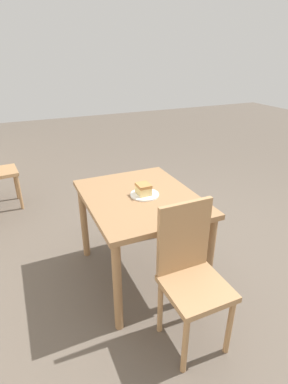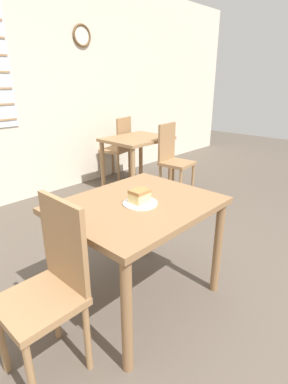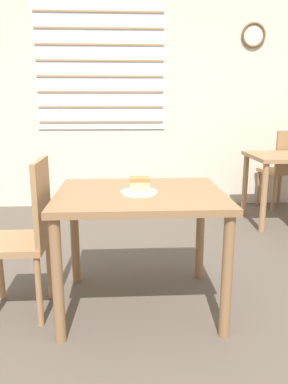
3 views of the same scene
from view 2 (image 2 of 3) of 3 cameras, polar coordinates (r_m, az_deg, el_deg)
name	(u,v)px [view 2 (image 2 of 3)]	position (r m, az deg, el deg)	size (l,w,h in m)	color
ground_plane	(205,346)	(2.04, 11.47, -26.77)	(14.00, 14.00, 0.00)	brown
dining_table_near	(137,218)	(1.97, -1.26, -4.92)	(1.00, 0.82, 0.75)	olive
dining_table_far	(137,147)	(4.19, -1.32, 8.62)	(0.87, 0.69, 0.74)	#9E754C
chair_near_window	(50,285)	(1.65, -17.48, -16.61)	(0.38, 0.38, 0.96)	#9E754C
chair_far_corner	(173,158)	(3.98, 5.55, 6.48)	(0.41, 0.41, 0.96)	#9E754C
chair_far_opposite	(119,146)	(4.67, -4.84, 8.66)	(0.45, 0.45, 0.96)	#9E754C
plate	(140,203)	(1.90, -0.75, -2.15)	(0.22, 0.22, 0.01)	white
cake_slice	(140,196)	(1.88, -0.86, -0.73)	(0.12, 0.10, 0.08)	#E0C67F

